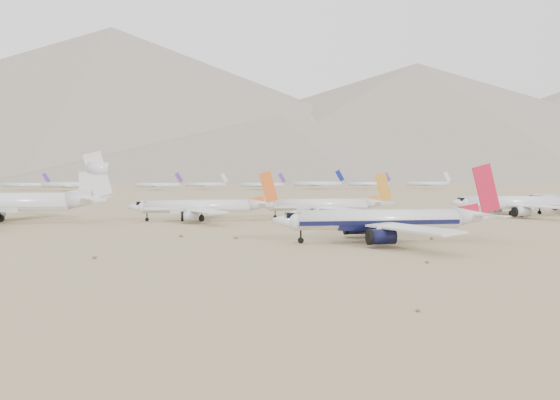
% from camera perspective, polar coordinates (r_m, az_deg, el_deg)
% --- Properties ---
extents(ground, '(7000.00, 7000.00, 0.00)m').
position_cam_1_polar(ground, '(115.79, 4.73, -4.46)').
color(ground, '#967E57').
rests_on(ground, ground).
extents(main_airliner, '(47.71, 46.60, 16.84)m').
position_cam_1_polar(main_airliner, '(118.55, 11.21, -2.08)').
color(main_airliner, silver).
rests_on(main_airliner, ground).
extents(row2_navy_widebody, '(45.79, 44.78, 16.29)m').
position_cam_1_polar(row2_navy_widebody, '(199.25, 23.66, -0.26)').
color(row2_navy_widebody, silver).
rests_on(row2_navy_widebody, ground).
extents(row2_gold_tail, '(41.54, 40.62, 14.79)m').
position_cam_1_polar(row2_gold_tail, '(176.56, 4.75, -0.54)').
color(row2_gold_tail, silver).
rests_on(row2_gold_tail, ground).
extents(row2_orange_tail, '(42.70, 41.77, 15.23)m').
position_cam_1_polar(row2_orange_tail, '(167.47, -8.02, -0.70)').
color(row2_orange_tail, silver).
rests_on(row2_orange_tail, ground).
extents(row2_white_trijet, '(59.74, 58.39, 21.17)m').
position_cam_1_polar(row2_white_trijet, '(176.95, -27.17, -0.21)').
color(row2_white_trijet, silver).
rests_on(row2_white_trijet, ground).
extents(distant_storage_row, '(461.32, 62.87, 15.10)m').
position_cam_1_polar(distant_storage_row, '(452.15, -9.66, 1.61)').
color(distant_storage_row, silver).
rests_on(distant_storage_row, ground).
extents(mountain_range, '(7354.00, 3024.00, 470.00)m').
position_cam_1_polar(mountain_range, '(1771.18, -5.21, 8.67)').
color(mountain_range, slate).
rests_on(mountain_range, ground).
extents(foothills, '(4637.50, 1395.00, 155.00)m').
position_cam_1_polar(foothills, '(1332.92, 16.26, 5.12)').
color(foothills, slate).
rests_on(foothills, ground).
extents(desert_scrub, '(261.14, 121.67, 0.63)m').
position_cam_1_polar(desert_scrub, '(89.88, 9.54, -6.47)').
color(desert_scrub, brown).
rests_on(desert_scrub, ground).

